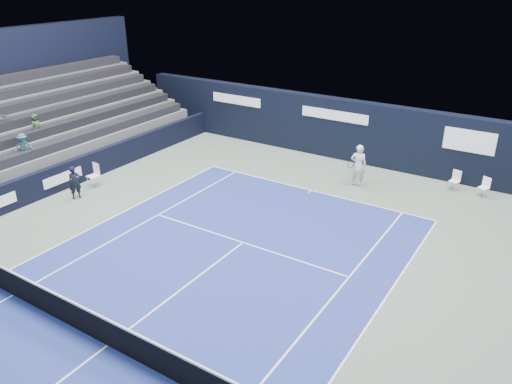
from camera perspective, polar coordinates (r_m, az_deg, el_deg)
ground at (r=15.30m, az=-10.97°, el=-12.68°), size 48.00×48.00×0.00m
court_surface at (r=14.27m, az=-16.62°, el=-16.47°), size 10.97×23.77×0.01m
folding_chair_back_a at (r=23.90m, az=21.91°, el=1.61°), size 0.47×0.49×0.89m
folding_chair_back_b at (r=23.70m, az=24.69°, el=0.67°), size 0.50×0.49×0.86m
line_judge_chair at (r=23.68m, az=-17.97°, el=2.04°), size 0.53×0.51×1.06m
line_judge at (r=22.61m, az=-20.00°, el=1.01°), size 0.53×0.62×1.44m
court_markings at (r=14.27m, az=-16.63°, el=-16.45°), size 11.03×23.83×0.00m
tennis_net at (r=13.96m, az=-16.88°, el=-14.89°), size 12.90×0.10×1.10m
back_sponsor_wall at (r=25.83m, az=11.17°, el=6.84°), size 26.00×0.63×3.10m
side_barrier_left at (r=23.78m, az=-21.48°, el=1.60°), size 0.33×22.00×1.20m
spectator_stand at (r=26.90m, az=-25.11°, el=6.58°), size 6.00×18.00×6.40m
tennis_player at (r=22.92m, az=11.61°, el=3.01°), size 0.81×0.93×1.94m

